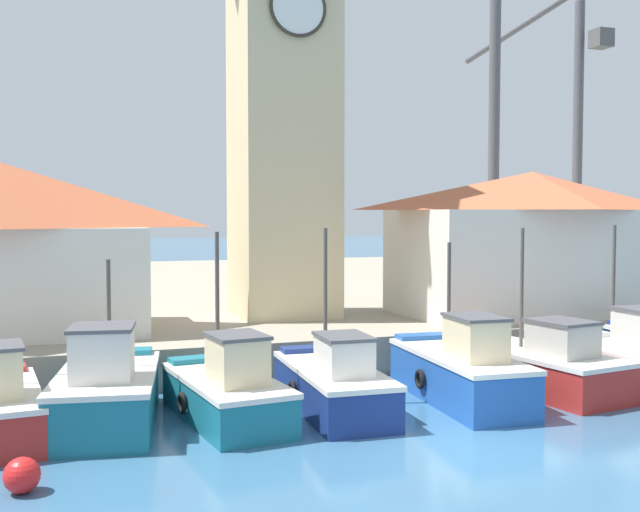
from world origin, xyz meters
The scene contains 14 objects.
ground_plane centered at (0.00, 0.00, 0.00)m, with size 300.00×300.00×0.00m, color #386689.
quay_wharf centered at (0.00, 27.24, 0.58)m, with size 120.00×40.00×1.16m, color #9E937F.
fishing_boat_left_outer centered at (-6.95, 4.35, 0.81)m, with size 2.89×5.06×3.75m.
fishing_boat_left_inner centered at (-4.29, 3.90, 0.70)m, with size 2.41×4.82×4.39m.
fishing_boat_mid_left centered at (-1.64, 3.93, 0.69)m, with size 2.04×5.07×4.46m.
fishing_boat_center centered at (1.74, 3.70, 0.80)m, with size 2.18×5.31×4.07m.
fishing_boat_mid_right centered at (4.39, 4.08, 0.70)m, with size 2.90×5.40×4.42m.
fishing_boat_right_inner centered at (6.92, 3.61, 0.76)m, with size 2.17×4.16×4.51m.
clock_tower centered at (-0.27, 12.86, 9.00)m, with size 3.90×3.90×16.56m.
warehouse_right centered at (8.64, 10.54, 3.84)m, with size 10.14×5.53×5.23m.
port_crane_near centered at (12.83, 19.95, 9.13)m, with size 2.10×7.84×20.35m.
port_crane_far centered at (20.09, 22.98, 7.39)m, with size 4.22×9.10×16.62m.
mooring_buoy centered at (-8.58, 0.57, 0.31)m, with size 0.63×0.63×0.63m, color red.
dock_worker_near_tower centered at (4.90, 9.15, 2.01)m, with size 0.34×0.22×1.62m.
Camera 1 is at (-7.90, -13.01, 4.76)m, focal length 42.00 mm.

